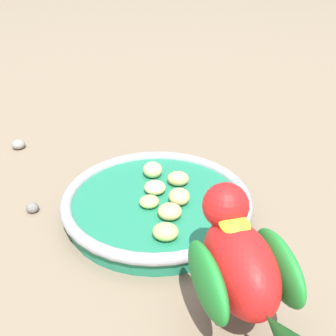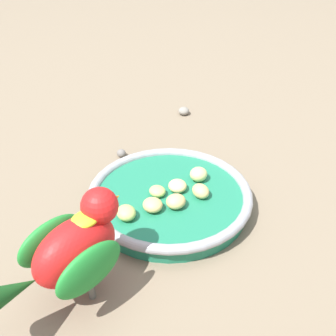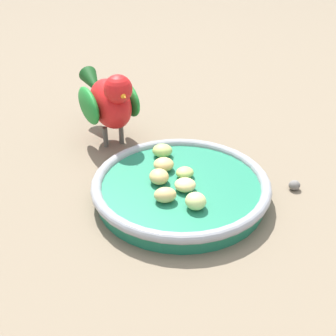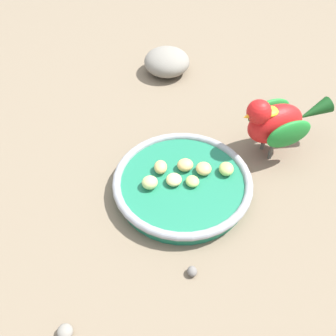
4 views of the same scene
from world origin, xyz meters
name	(u,v)px [view 4 (image 4 of 4)]	position (x,y,z in m)	size (l,w,h in m)	color
ground_plane	(176,197)	(0.00, 0.00, 0.00)	(4.00, 4.00, 0.00)	#756651
feeding_bowl	(182,184)	(0.01, -0.02, 0.02)	(0.24, 0.24, 0.03)	#1E7251
apple_piece_0	(175,179)	(0.01, 0.00, 0.03)	(0.03, 0.03, 0.02)	#E5C67F
apple_piece_1	(204,169)	(0.02, -0.06, 0.03)	(0.03, 0.03, 0.02)	tan
apple_piece_2	(185,165)	(0.04, -0.03, 0.03)	(0.03, 0.03, 0.02)	tan
apple_piece_3	(226,169)	(0.01, -0.09, 0.03)	(0.03, 0.03, 0.02)	#B2CC66
apple_piece_4	(193,183)	(0.00, -0.03, 0.03)	(0.02, 0.02, 0.01)	#B2CC66
apple_piece_5	(161,167)	(0.05, 0.01, 0.03)	(0.03, 0.02, 0.02)	tan
apple_piece_6	(150,182)	(0.02, 0.04, 0.03)	(0.03, 0.03, 0.02)	#C6D17A
parrot	(277,121)	(0.05, -0.21, 0.08)	(0.09, 0.19, 0.13)	#59544C
rock_large	(167,62)	(0.37, -0.10, 0.03)	(0.11, 0.11, 0.06)	gray
pebble_0	(192,271)	(-0.15, 0.02, 0.01)	(0.02, 0.01, 0.01)	slate
pebble_1	(65,332)	(-0.18, 0.21, 0.01)	(0.02, 0.02, 0.02)	gray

